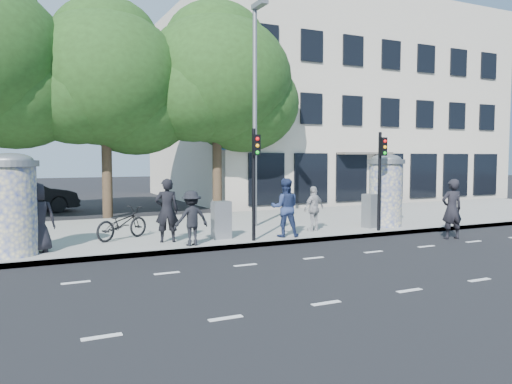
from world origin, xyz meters
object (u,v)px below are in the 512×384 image
cabinet_left (221,220)px  ped_b (167,210)px  cabinet_right (371,211)px  traffic_pole_near (255,172)px  ped_d (191,218)px  ad_column_right (386,188)px  street_lamp (256,99)px  car_mid (22,196)px  ad_column_left (12,202)px  ped_a (37,218)px  ped_c (285,208)px  man_road (452,209)px  bicycle (122,223)px  ped_e (314,209)px  traffic_pole_far (381,171)px

cabinet_left → ped_b: bearing=179.2°
cabinet_left → cabinet_right: cabinet_right is taller
traffic_pole_near → ped_d: size_ratio=2.15×
ad_column_right → street_lamp: (-4.40, 1.93, 3.26)m
ped_b → cabinet_right: bearing=-169.2°
ad_column_right → ped_b: size_ratio=1.39×
car_mid → ad_column_left: bearing=162.0°
street_lamp → ped_a: bearing=-164.7°
cabinet_right → ped_c: bearing=172.3°
ad_column_right → cabinet_left: 6.60m
ped_a → man_road: 12.65m
ped_b → bicycle: size_ratio=1.00×
ped_e → ad_column_left: bearing=-13.1°
ad_column_left → ped_a: 0.75m
ad_column_right → ped_d: (-7.78, -0.85, -0.60)m
street_lamp → cabinet_left: size_ratio=6.85×
ad_column_left → ped_a: (0.59, 0.11, -0.45)m
ped_e → ped_a: bearing=-13.7°
man_road → ad_column_right: bearing=-63.4°
ad_column_left → ped_c: size_ratio=1.42×
ped_b → ped_c: ped_b is taller
ad_column_left → car_mid: bearing=88.4°
ad_column_left → man_road: size_ratio=1.34×
traffic_pole_far → cabinet_right: (0.26, 0.80, -1.47)m
ad_column_right → ped_d: size_ratio=1.67×
ad_column_right → car_mid: (-12.07, 11.75, -0.72)m
street_lamp → car_mid: bearing=128.0°
ped_d → ad_column_right: bearing=-179.1°
man_road → cabinet_left: bearing=-5.7°
traffic_pole_far → ped_a: bearing=175.7°
ad_column_left → traffic_pole_near: (6.60, -0.71, 0.69)m
traffic_pole_far → ped_a: (-10.81, 0.82, -1.14)m
ad_column_left → traffic_pole_near: traffic_pole_near is taller
bicycle → traffic_pole_near: bearing=-148.4°
ad_column_left → cabinet_left: (5.85, 0.13, -0.80)m
ped_d → bicycle: (-1.60, 1.94, -0.29)m
traffic_pole_far → traffic_pole_near: bearing=180.0°
traffic_pole_near → ped_b: (-2.46, 0.91, -1.13)m
car_mid → bicycle: bearing=177.7°
cabinet_right → ad_column_left: bearing=165.3°
ad_column_left → ped_b: size_ratio=1.39×
traffic_pole_near → cabinet_right: traffic_pole_near is taller
ad_column_right → street_lamp: 5.81m
ped_d → ped_b: bearing=-66.1°
ped_d → ped_e: size_ratio=1.02×
ad_column_right → traffic_pole_near: traffic_pole_near is taller
ad_column_right → bicycle: (-9.39, 1.09, -0.89)m
ped_c → bicycle: 5.11m
ped_d → man_road: 8.55m
ad_column_right → bicycle: size_ratio=1.39×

